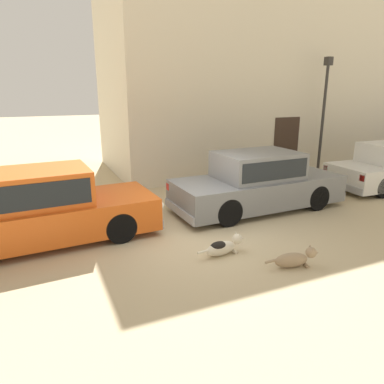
{
  "coord_description": "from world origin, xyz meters",
  "views": [
    {
      "loc": [
        -3.03,
        -6.69,
        3.07
      ],
      "look_at": [
        0.01,
        0.2,
        0.9
      ],
      "focal_mm": 33.3,
      "sensor_mm": 36.0,
      "label": 1
    }
  ],
  "objects_px": {
    "parked_sedan_nearest": "(41,207)",
    "stray_dog_spotted": "(223,246)",
    "street_lamp": "(324,103)",
    "stray_dog_tan": "(296,258)",
    "parked_sedan_second": "(258,181)"
  },
  "relations": [
    {
      "from": "parked_sedan_nearest",
      "to": "parked_sedan_second",
      "type": "xyz_separation_m",
      "value": [
        5.28,
        0.03,
        -0.02
      ]
    },
    {
      "from": "stray_dog_tan",
      "to": "street_lamp",
      "type": "bearing_deg",
      "value": 57.42
    },
    {
      "from": "parked_sedan_nearest",
      "to": "parked_sedan_second",
      "type": "relative_size",
      "value": 1.0
    },
    {
      "from": "parked_sedan_nearest",
      "to": "stray_dog_spotted",
      "type": "xyz_separation_m",
      "value": [
        3.14,
        -2.05,
        -0.6
      ]
    },
    {
      "from": "parked_sedan_second",
      "to": "stray_dog_tan",
      "type": "xyz_separation_m",
      "value": [
        -1.2,
        -3.05,
        -0.58
      ]
    },
    {
      "from": "stray_dog_tan",
      "to": "stray_dog_spotted",
      "type": "bearing_deg",
      "value": 146.94
    },
    {
      "from": "stray_dog_spotted",
      "to": "street_lamp",
      "type": "distance_m",
      "value": 8.21
    },
    {
      "from": "parked_sedan_nearest",
      "to": "parked_sedan_second",
      "type": "height_order",
      "value": "parked_sedan_nearest"
    },
    {
      "from": "stray_dog_spotted",
      "to": "parked_sedan_nearest",
      "type": "bearing_deg",
      "value": 141.27
    },
    {
      "from": "street_lamp",
      "to": "stray_dog_tan",
      "type": "bearing_deg",
      "value": -135.31
    },
    {
      "from": "parked_sedan_second",
      "to": "street_lamp",
      "type": "relative_size",
      "value": 1.13
    },
    {
      "from": "stray_dog_tan",
      "to": "street_lamp",
      "type": "distance_m",
      "value": 8.11
    },
    {
      "from": "parked_sedan_nearest",
      "to": "street_lamp",
      "type": "xyz_separation_m",
      "value": [
        9.57,
        2.41,
        1.86
      ]
    },
    {
      "from": "stray_dog_tan",
      "to": "parked_sedan_nearest",
      "type": "bearing_deg",
      "value": 156.21
    },
    {
      "from": "stray_dog_tan",
      "to": "street_lamp",
      "type": "xyz_separation_m",
      "value": [
        5.49,
        5.43,
        2.46
      ]
    }
  ]
}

